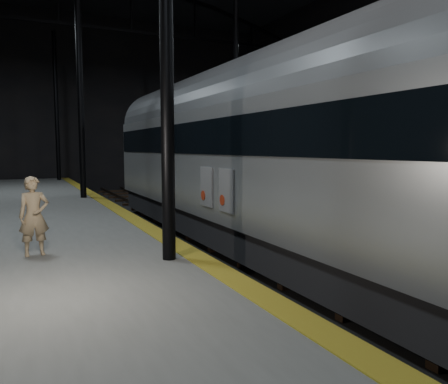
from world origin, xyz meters
TOP-DOWN VIEW (x-y plane):
  - ground at (0.00, 0.00)m, footprint 44.00×44.00m
  - platform_right at (7.50, 0.00)m, footprint 9.00×43.80m
  - tactile_strip at (-3.25, 0.00)m, footprint 0.50×43.80m
  - track at (0.00, 0.00)m, footprint 2.40×43.00m
  - train at (-0.00, -0.95)m, footprint 3.22×21.51m
  - woman at (-6.18, -2.52)m, footprint 0.64×0.46m

SIDE VIEW (x-z plane):
  - ground at x=0.00m, z-range 0.00..0.00m
  - track at x=0.00m, z-range -0.05..0.19m
  - platform_right at x=7.50m, z-range 0.00..1.00m
  - tactile_strip at x=-3.25m, z-range 1.00..1.01m
  - woman at x=-6.18m, z-range 1.00..2.62m
  - train at x=0.00m, z-range 0.33..6.08m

